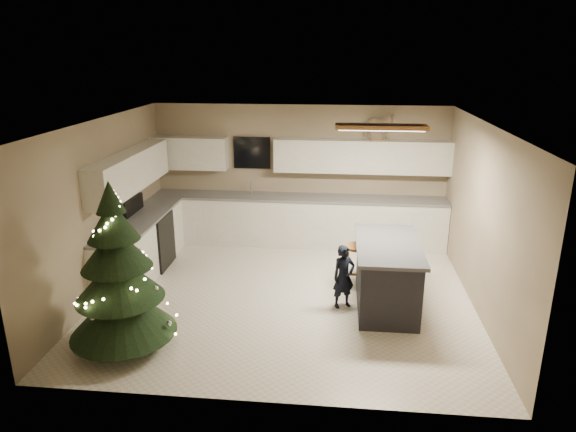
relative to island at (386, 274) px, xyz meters
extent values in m
plane|color=beige|center=(-1.47, 0.14, -0.48)|extent=(5.50, 5.50, 0.00)
cube|color=tan|center=(-1.47, 2.64, 0.82)|extent=(5.50, 0.02, 2.60)
cube|color=tan|center=(-1.47, -2.36, 0.82)|extent=(5.50, 0.02, 2.60)
cube|color=tan|center=(-4.22, 0.14, 0.82)|extent=(0.02, 5.00, 2.60)
cube|color=tan|center=(1.28, 0.14, 0.82)|extent=(0.02, 5.00, 2.60)
cube|color=silver|center=(-1.47, 0.14, 2.12)|extent=(5.50, 5.00, 0.02)
cube|color=#915D2C|center=(-0.17, 0.24, 2.07)|extent=(1.25, 0.32, 0.06)
cube|color=white|center=(-0.17, 0.24, 2.04)|extent=(1.15, 0.24, 0.02)
cube|color=silver|center=(-1.47, 2.34, -0.03)|extent=(5.48, 0.60, 0.90)
cube|color=silver|center=(-3.92, 0.74, -0.03)|extent=(0.60, 2.60, 0.90)
cube|color=slate|center=(-1.47, 2.33, 0.44)|extent=(5.48, 0.62, 0.04)
cube|color=slate|center=(-3.91, 0.74, 0.44)|extent=(0.62, 2.60, 0.04)
cube|color=silver|center=(-3.52, 2.47, 1.22)|extent=(1.40, 0.35, 0.60)
cube|color=silver|center=(-0.32, 2.47, 1.22)|extent=(3.20, 0.35, 0.60)
cube|color=silver|center=(-4.05, 0.87, 1.22)|extent=(0.35, 2.60, 0.60)
cube|color=black|center=(-2.37, 2.61, 1.22)|extent=(0.70, 0.04, 0.60)
cube|color=#99999E|center=(-2.37, 2.34, 0.42)|extent=(0.55, 0.40, 0.06)
cylinder|color=#99999E|center=(-2.37, 2.44, 0.58)|extent=(0.03, 0.03, 0.24)
cube|color=black|center=(-3.90, 1.04, -0.03)|extent=(0.64, 0.75, 0.90)
cube|color=black|center=(-4.15, 1.04, 0.57)|extent=(0.10, 0.75, 0.30)
cube|color=black|center=(0.00, 0.00, -0.03)|extent=(0.80, 1.60, 0.90)
cube|color=#3B3B43|center=(0.00, 0.00, 0.45)|extent=(0.90, 1.70, 0.05)
cylinder|color=#915D2C|center=(-0.42, 0.53, 0.20)|extent=(0.37, 0.37, 0.04)
cylinder|color=#915D2C|center=(-0.55, 0.40, -0.15)|extent=(0.04, 0.04, 0.66)
cylinder|color=#915D2C|center=(-0.29, 0.40, -0.15)|extent=(0.04, 0.04, 0.66)
cylinder|color=#915D2C|center=(-0.55, 0.66, -0.15)|extent=(0.04, 0.04, 0.66)
cylinder|color=#915D2C|center=(-0.29, 0.66, -0.15)|extent=(0.04, 0.04, 0.66)
cube|color=#915D2C|center=(-0.42, 0.53, -0.26)|extent=(0.28, 0.03, 0.03)
cylinder|color=#3F2816|center=(-3.32, -1.46, -0.34)|extent=(0.11, 0.11, 0.28)
cone|color=black|center=(-3.32, -1.46, 0.04)|extent=(1.29, 1.29, 0.66)
cone|color=black|center=(-3.32, -1.46, 0.47)|extent=(1.06, 1.06, 0.57)
cone|color=black|center=(-3.32, -1.46, 0.85)|extent=(0.84, 0.84, 0.52)
cone|color=black|center=(-3.32, -1.46, 1.18)|extent=(0.61, 0.61, 0.47)
cone|color=black|center=(-3.32, -1.46, 1.47)|extent=(0.34, 0.34, 0.38)
sphere|color=#FFD88C|center=(-2.65, -1.46, -0.24)|extent=(0.03, 0.03, 0.03)
sphere|color=#FFD88C|center=(-2.69, -1.25, -0.20)|extent=(0.03, 0.03, 0.03)
sphere|color=#FFD88C|center=(-2.80, -1.08, -0.16)|extent=(0.03, 0.03, 0.03)
sphere|color=#FFD88C|center=(-2.95, -0.95, -0.12)|extent=(0.03, 0.03, 0.03)
sphere|color=#FFD88C|center=(-3.12, -0.87, -0.08)|extent=(0.03, 0.03, 0.03)
sphere|color=#FFD88C|center=(-3.31, -0.85, -0.04)|extent=(0.03, 0.03, 0.03)
sphere|color=#FFD88C|center=(-3.49, -0.89, 0.00)|extent=(0.03, 0.03, 0.03)
sphere|color=#FFD88C|center=(-3.65, -0.98, 0.04)|extent=(0.03, 0.03, 0.03)
sphere|color=#FFD88C|center=(-3.77, -1.11, 0.08)|extent=(0.03, 0.03, 0.03)
sphere|color=#FFD88C|center=(-3.84, -1.27, 0.12)|extent=(0.03, 0.03, 0.03)
sphere|color=#FFD88C|center=(-3.86, -1.44, 0.16)|extent=(0.03, 0.03, 0.03)
sphere|color=#FFD88C|center=(-3.82, -1.60, 0.20)|extent=(0.03, 0.03, 0.03)
sphere|color=#FFD88C|center=(-3.74, -1.74, 0.24)|extent=(0.03, 0.03, 0.03)
sphere|color=#FFD88C|center=(-3.63, -1.84, 0.28)|extent=(0.03, 0.03, 0.03)
sphere|color=#FFD88C|center=(-3.49, -1.90, 0.32)|extent=(0.03, 0.03, 0.03)
sphere|color=#FFD88C|center=(-3.34, -1.92, 0.36)|extent=(0.03, 0.03, 0.03)
sphere|color=#FFD88C|center=(-3.20, -1.89, 0.40)|extent=(0.03, 0.03, 0.03)
sphere|color=#FFD88C|center=(-3.08, -1.82, 0.44)|extent=(0.03, 0.03, 0.03)
sphere|color=#FFD88C|center=(-2.99, -1.72, 0.48)|extent=(0.03, 0.03, 0.03)
sphere|color=#FFD88C|center=(-2.94, -1.60, 0.52)|extent=(0.03, 0.03, 0.03)
sphere|color=#FFD88C|center=(-2.93, -1.48, 0.56)|extent=(0.03, 0.03, 0.03)
sphere|color=#FFD88C|center=(-2.95, -1.36, 0.60)|extent=(0.03, 0.03, 0.03)
sphere|color=#FFD88C|center=(-3.01, -1.26, 0.64)|extent=(0.03, 0.03, 0.03)
sphere|color=#FFD88C|center=(-3.09, -1.18, 0.68)|extent=(0.03, 0.03, 0.03)
sphere|color=#FFD88C|center=(-3.19, -1.14, 0.72)|extent=(0.03, 0.03, 0.03)
sphere|color=#FFD88C|center=(-3.30, -1.13, 0.76)|extent=(0.03, 0.03, 0.03)
sphere|color=#FFD88C|center=(-3.40, -1.15, 0.80)|extent=(0.03, 0.03, 0.03)
sphere|color=#FFD88C|center=(-3.48, -1.20, 0.84)|extent=(0.03, 0.03, 0.03)
sphere|color=#FFD88C|center=(-3.54, -1.27, 0.88)|extent=(0.03, 0.03, 0.03)
sphere|color=#FFD88C|center=(-3.57, -1.35, 0.92)|extent=(0.03, 0.03, 0.03)
sphere|color=#FFD88C|center=(-3.58, -1.43, 0.96)|extent=(0.03, 0.03, 0.03)
sphere|color=#FFD88C|center=(-3.56, -1.51, 1.00)|extent=(0.03, 0.03, 0.03)
sphere|color=#FFD88C|center=(-3.52, -1.57, 1.04)|extent=(0.03, 0.03, 0.03)
sphere|color=#FFD88C|center=(-3.47, -1.62, 1.08)|extent=(0.03, 0.03, 0.03)
sphere|color=#FFD88C|center=(-3.40, -1.64, 1.12)|extent=(0.03, 0.03, 0.03)
sphere|color=#FFD88C|center=(-3.34, -1.64, 1.16)|extent=(0.03, 0.03, 0.03)
sphere|color=#FFD88C|center=(-3.29, -1.63, 1.20)|extent=(0.03, 0.03, 0.03)
sphere|color=#FFD88C|center=(-3.24, -1.59, 1.24)|extent=(0.03, 0.03, 0.03)
sphere|color=#FFD88C|center=(-3.22, -1.55, 1.28)|extent=(0.03, 0.03, 0.03)
sphere|color=#FFD88C|center=(-3.20, -1.51, 1.32)|extent=(0.03, 0.03, 0.03)
sphere|color=#FFD88C|center=(-3.21, -1.47, 1.36)|extent=(0.03, 0.03, 0.03)
sphere|color=#FFD88C|center=(-3.22, -1.44, 1.40)|extent=(0.03, 0.03, 0.03)
sphere|color=#FFD88C|center=(-3.24, -1.41, 1.44)|extent=(0.03, 0.03, 0.03)
sphere|color=#FFD88C|center=(-3.27, -1.40, 1.48)|extent=(0.03, 0.03, 0.03)
sphere|color=#FFD88C|center=(-3.30, -1.40, 1.52)|extent=(0.03, 0.03, 0.03)
sphere|color=silver|center=(-2.74, -1.46, -0.12)|extent=(0.07, 0.07, 0.07)
sphere|color=silver|center=(-3.64, -1.03, 0.02)|extent=(0.07, 0.07, 0.07)
sphere|color=silver|center=(-3.47, -1.91, 0.16)|extent=(0.07, 0.07, 0.07)
sphere|color=silver|center=(-2.91, -1.32, 0.30)|extent=(0.07, 0.07, 0.07)
sphere|color=silver|center=(-3.63, -1.23, 0.45)|extent=(0.07, 0.07, 0.07)
sphere|color=silver|center=(-3.32, -1.79, 0.59)|extent=(0.07, 0.07, 0.07)
sphere|color=silver|center=(-3.10, -1.29, 0.73)|extent=(0.07, 0.07, 0.07)
sphere|color=silver|center=(-3.54, -1.39, 0.87)|extent=(0.07, 0.07, 0.07)
sphere|color=silver|center=(-3.27, -1.62, 1.02)|extent=(0.07, 0.07, 0.07)
sphere|color=silver|center=(-3.25, -1.35, 1.16)|extent=(0.07, 0.07, 0.07)
sphere|color=silver|center=(-3.40, -1.46, 1.30)|extent=(0.07, 0.07, 0.07)
sphere|color=silver|center=(-3.31, -1.48, 1.44)|extent=(0.07, 0.07, 0.07)
imported|color=black|center=(-0.61, -0.12, -0.01)|extent=(0.40, 0.35, 0.93)
cube|color=#915D2C|center=(-0.05, 2.43, 1.53)|extent=(0.22, 0.02, 0.02)
cube|color=#915D2C|center=(-0.05, 2.50, 1.53)|extent=(0.22, 0.02, 0.02)
imported|color=beige|center=(-0.05, 2.47, 1.78)|extent=(0.60, 0.35, 0.48)
camera|label=1|loc=(-0.73, -6.85, 3.05)|focal=32.00mm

